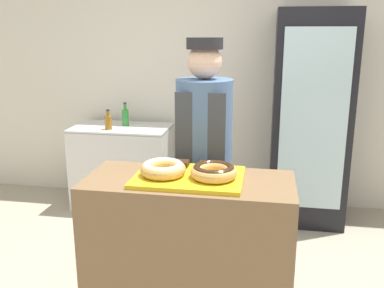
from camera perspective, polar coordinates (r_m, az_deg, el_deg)
wall_back at (r=4.42m, az=4.65°, el=9.36°), size 8.00×0.06×2.70m
display_counter at (r=2.62m, az=-0.39°, el=-14.61°), size 1.18×0.53×0.96m
serving_tray at (r=2.42m, az=-0.41°, el=-4.45°), size 0.61×0.45×0.02m
donut_light_glaze at (r=2.41m, az=-3.88°, el=-3.23°), size 0.26×0.26×0.08m
donut_chocolate_glaze at (r=2.36m, az=2.91°, el=-3.61°), size 0.26×0.26×0.08m
brownie_back_left at (r=2.57m, az=-1.40°, el=-2.61°), size 0.08×0.08×0.03m
brownie_back_right at (r=2.55m, az=1.87°, el=-2.79°), size 0.08×0.08×0.03m
baker_person at (r=2.93m, az=1.58°, el=-2.10°), size 0.38×0.38×1.73m
beverage_fridge at (r=4.10m, az=15.44°, el=3.23°), size 0.68×0.63×1.96m
chest_freezer at (r=4.47m, az=-9.18°, el=-2.89°), size 0.97×0.56×0.84m
bottle_amber at (r=4.24m, az=-11.09°, el=2.93°), size 0.07×0.07×0.20m
bottle_green at (r=4.38m, az=-8.87°, el=3.61°), size 0.07×0.07×0.24m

